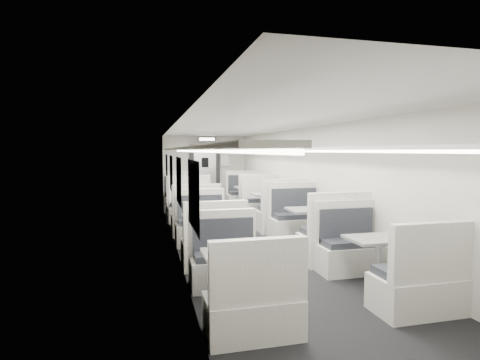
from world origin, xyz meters
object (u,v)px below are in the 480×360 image
vestibule_door (205,174)px  exit_sign (207,139)px  booth_left_b (192,212)px  booth_left_d (237,279)px  booth_left_c (207,234)px  booth_right_d (379,263)px  booth_right_b (270,208)px  booth_right_a (251,199)px  passenger (192,190)px  booth_right_c (313,229)px  booth_left_a (185,201)px

vestibule_door → exit_sign: size_ratio=3.39×
booth_left_b → booth_left_d: bearing=-90.0°
booth_left_c → booth_right_d: 3.02m
booth_left_c → booth_right_b: 3.09m
booth_left_d → booth_right_a: size_ratio=0.86×
booth_left_d → passenger: size_ratio=1.33×
booth_right_d → booth_right_c: bearing=90.0°
booth_right_b → passenger: passenger is taller
booth_right_c → booth_right_d: booth_right_c is taller
exit_sign → passenger: bearing=-109.1°
booth_left_a → passenger: 0.40m
booth_left_d → exit_sign: size_ratio=3.16×
booth_right_a → passenger: (-1.78, -0.02, 0.33)m
booth_left_d → exit_sign: 9.08m
booth_left_d → booth_right_a: 6.88m
booth_left_c → booth_left_d: size_ratio=1.05×
booth_left_b → booth_right_a: booth_right_a is taller
booth_right_d → exit_sign: bearing=96.6°
passenger → exit_sign: 2.83m
booth_left_d → booth_right_d: size_ratio=0.96×
booth_right_b → exit_sign: 4.60m
booth_left_b → booth_left_d: size_ratio=1.10×
booth_right_c → exit_sign: exit_sign is taller
booth_left_b → booth_left_d: booth_left_b is taller
passenger → vestibule_door: size_ratio=0.70×
booth_left_c → booth_left_d: 2.38m
booth_left_a → booth_right_b: bearing=-42.6°
booth_right_c → booth_left_a: bearing=114.6°
booth_right_c → vestibule_door: (-1.00, 7.10, 0.63)m
vestibule_door → passenger: bearing=-105.9°
exit_sign → booth_left_a: bearing=-114.0°
passenger → booth_right_a: bearing=12.3°
booth_right_c → booth_left_b: bearing=127.5°
booth_left_d → exit_sign: (1.00, 8.81, 1.93)m
booth_right_b → exit_sign: bearing=103.8°
booth_right_a → booth_right_b: booth_right_b is taller
booth_left_b → booth_right_c: size_ratio=0.95×
booth_left_c → booth_right_d: booth_left_c is taller
booth_left_a → exit_sign: bearing=66.0°
booth_right_a → vestibule_door: (-1.00, 2.72, 0.63)m
booth_right_c → passenger: size_ratio=1.53×
vestibule_door → exit_sign: (0.00, -0.49, 1.24)m
booth_left_c → booth_right_a: size_ratio=0.90×
booth_right_a → booth_right_d: bearing=-90.0°
booth_left_a → booth_left_d: booth_left_a is taller
booth_right_a → booth_right_c: size_ratio=1.01×
booth_left_c → booth_right_c: bearing=-5.0°
booth_right_c → booth_right_b: bearing=90.0°
passenger → exit_sign: (0.78, 2.25, 1.54)m
booth_left_c → booth_left_b: bearing=90.0°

